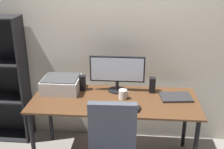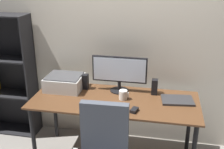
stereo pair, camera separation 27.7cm
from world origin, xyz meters
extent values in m
cube|color=beige|center=(0.00, 0.53, 1.30)|extent=(6.40, 0.10, 2.60)
cube|color=#56351E|center=(0.00, 0.00, 0.73)|extent=(1.73, 0.72, 0.02)
cylinder|color=black|center=(-0.81, -0.30, 0.36)|extent=(0.04, 0.04, 0.72)
cylinder|color=black|center=(-0.81, 0.30, 0.36)|extent=(0.04, 0.04, 0.72)
cylinder|color=black|center=(0.81, 0.30, 0.36)|extent=(0.04, 0.04, 0.72)
cylinder|color=black|center=(0.01, 0.22, 0.75)|extent=(0.20, 0.20, 0.01)
cylinder|color=black|center=(0.01, 0.22, 0.80)|extent=(0.04, 0.04, 0.10)
cube|color=black|center=(0.01, 0.22, 0.99)|extent=(0.60, 0.03, 0.29)
cube|color=silver|center=(0.01, 0.20, 0.99)|extent=(0.57, 0.01, 0.26)
cube|color=#B7BABC|center=(-0.01, -0.20, 0.75)|extent=(0.29, 0.11, 0.02)
cube|color=black|center=(0.23, -0.22, 0.76)|extent=(0.08, 0.11, 0.03)
cylinder|color=white|center=(0.08, 0.02, 0.79)|extent=(0.09, 0.09, 0.10)
cube|color=white|center=(0.14, 0.02, 0.79)|extent=(0.02, 0.01, 0.06)
cube|color=#2D2D30|center=(0.64, 0.08, 0.75)|extent=(0.34, 0.27, 0.02)
cube|color=black|center=(-0.37, 0.21, 0.82)|extent=(0.06, 0.07, 0.17)
cube|color=black|center=(0.40, 0.21, 0.82)|extent=(0.06, 0.07, 0.17)
cube|color=silver|center=(-0.60, 0.16, 0.81)|extent=(0.40, 0.34, 0.15)
cube|color=#424244|center=(-0.60, 0.16, 0.90)|extent=(0.37, 0.31, 0.01)
cube|color=#474C56|center=(0.03, -0.61, 0.75)|extent=(0.40, 0.08, 0.52)
cube|color=black|center=(-1.09, 0.32, 0.76)|extent=(0.02, 0.28, 1.53)
cube|color=black|center=(-1.42, 0.45, 0.76)|extent=(0.68, 0.01, 1.53)
cube|color=black|center=(-1.42, 0.32, 0.01)|extent=(0.64, 0.26, 0.02)
cube|color=black|center=(-1.42, 0.32, 0.53)|extent=(0.64, 0.26, 0.02)
cube|color=black|center=(-1.42, 0.32, 0.99)|extent=(0.64, 0.26, 0.02)
camera|label=1|loc=(0.19, -2.59, 2.03)|focal=44.56mm
camera|label=2|loc=(0.47, -2.55, 2.03)|focal=44.56mm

